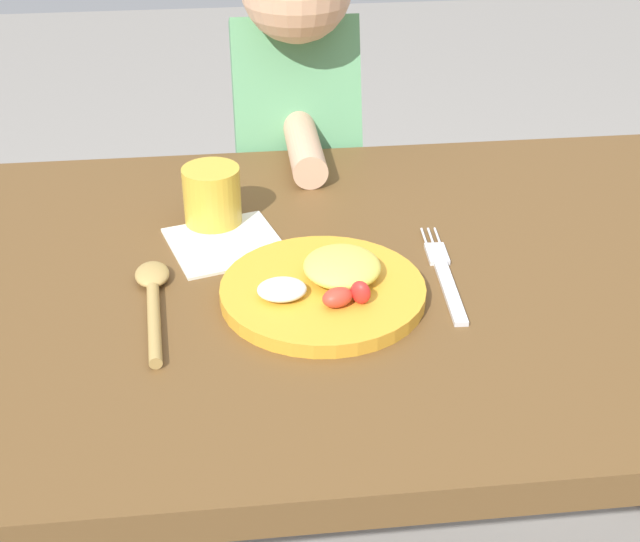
{
  "coord_description": "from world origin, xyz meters",
  "views": [
    {
      "loc": [
        -0.16,
        -0.94,
        1.31
      ],
      "look_at": [
        -0.06,
        -0.03,
        0.75
      ],
      "focal_mm": 51.24,
      "sensor_mm": 36.0,
      "label": 1
    }
  ],
  "objects": [
    {
      "name": "spoon",
      "position": [
        -0.25,
        -0.04,
        0.74
      ],
      "size": [
        0.04,
        0.21,
        0.02
      ],
      "rotation": [
        0.0,
        0.0,
        1.63
      ],
      "color": "#AA894A",
      "rests_on": "dining_table"
    },
    {
      "name": "drinking_cup",
      "position": [
        -0.18,
        0.14,
        0.77
      ],
      "size": [
        0.08,
        0.08,
        0.08
      ],
      "primitive_type": "cylinder",
      "color": "gold",
      "rests_on": "dining_table"
    },
    {
      "name": "fork",
      "position": [
        0.09,
        -0.03,
        0.74
      ],
      "size": [
        0.03,
        0.22,
        0.01
      ],
      "rotation": [
        0.0,
        0.0,
        1.52
      ],
      "color": "silver",
      "rests_on": "dining_table"
    },
    {
      "name": "person",
      "position": [
        -0.04,
        0.49,
        0.56
      ],
      "size": [
        0.21,
        0.37,
        1.06
      ],
      "rotation": [
        0.0,
        0.0,
        3.14
      ],
      "color": "#414C60",
      "rests_on": "ground_plane"
    },
    {
      "name": "napkin",
      "position": [
        -0.17,
        0.08,
        0.74
      ],
      "size": [
        0.17,
        0.17,
        0.0
      ],
      "primitive_type": "cube",
      "rotation": [
        0.0,
        0.0,
        0.28
      ],
      "color": "white",
      "rests_on": "dining_table"
    },
    {
      "name": "plate",
      "position": [
        -0.06,
        -0.05,
        0.75
      ],
      "size": [
        0.24,
        0.24,
        0.05
      ],
      "color": "gold",
      "rests_on": "dining_table"
    },
    {
      "name": "dining_table",
      "position": [
        0.0,
        0.0,
        0.64
      ],
      "size": [
        1.39,
        0.75,
        0.73
      ],
      "color": "brown",
      "rests_on": "ground_plane"
    }
  ]
}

